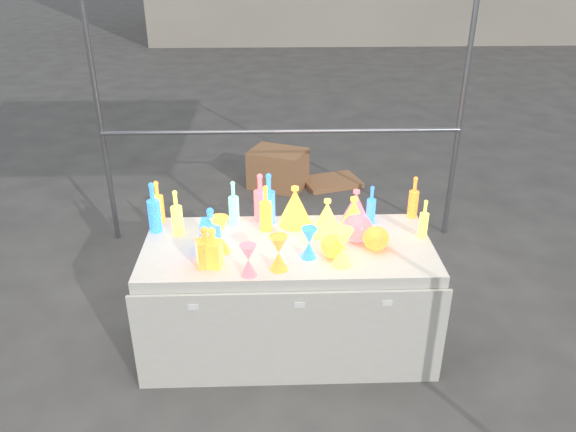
{
  "coord_description": "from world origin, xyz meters",
  "views": [
    {
      "loc": [
        -0.1,
        -3.03,
        2.48
      ],
      "look_at": [
        0.0,
        0.0,
        0.95
      ],
      "focal_mm": 35.0,
      "sensor_mm": 36.0,
      "label": 1
    }
  ],
  "objects_px": {
    "bottle_0": "(158,201)",
    "lampshade_0": "(295,206)",
    "display_table": "(288,296)",
    "cardboard_box_closed": "(278,169)",
    "globe_0": "(333,247)",
    "hourglass_0": "(279,253)",
    "decanter_0": "(213,247)"
  },
  "relations": [
    {
      "from": "bottle_0",
      "to": "globe_0",
      "type": "height_order",
      "value": "bottle_0"
    },
    {
      "from": "cardboard_box_closed",
      "to": "bottle_0",
      "type": "relative_size",
      "value": 1.95
    },
    {
      "from": "bottle_0",
      "to": "lampshade_0",
      "type": "xyz_separation_m",
      "value": [
        0.91,
        -0.07,
        -0.01
      ]
    },
    {
      "from": "hourglass_0",
      "to": "globe_0",
      "type": "bearing_deg",
      "value": 21.85
    },
    {
      "from": "decanter_0",
      "to": "bottle_0",
      "type": "bearing_deg",
      "value": 134.98
    },
    {
      "from": "cardboard_box_closed",
      "to": "globe_0",
      "type": "distance_m",
      "value": 2.84
    },
    {
      "from": "display_table",
      "to": "cardboard_box_closed",
      "type": "xyz_separation_m",
      "value": [
        -0.02,
        2.62,
        -0.17
      ]
    },
    {
      "from": "decanter_0",
      "to": "hourglass_0",
      "type": "height_order",
      "value": "decanter_0"
    },
    {
      "from": "display_table",
      "to": "globe_0",
      "type": "xyz_separation_m",
      "value": [
        0.26,
        -0.14,
        0.44
      ]
    },
    {
      "from": "bottle_0",
      "to": "cardboard_box_closed",
      "type": "bearing_deg",
      "value": 69.83
    },
    {
      "from": "display_table",
      "to": "globe_0",
      "type": "bearing_deg",
      "value": -28.32
    },
    {
      "from": "cardboard_box_closed",
      "to": "bottle_0",
      "type": "height_order",
      "value": "bottle_0"
    },
    {
      "from": "bottle_0",
      "to": "lampshade_0",
      "type": "relative_size",
      "value": 1.09
    },
    {
      "from": "display_table",
      "to": "decanter_0",
      "type": "relative_size",
      "value": 7.36
    },
    {
      "from": "bottle_0",
      "to": "hourglass_0",
      "type": "distance_m",
      "value": 1.01
    },
    {
      "from": "decanter_0",
      "to": "hourglass_0",
      "type": "bearing_deg",
      "value": 2.73
    },
    {
      "from": "bottle_0",
      "to": "display_table",
      "type": "bearing_deg",
      "value": -22.92
    },
    {
      "from": "decanter_0",
      "to": "globe_0",
      "type": "relative_size",
      "value": 1.62
    },
    {
      "from": "lampshade_0",
      "to": "cardboard_box_closed",
      "type": "bearing_deg",
      "value": 78.56
    },
    {
      "from": "globe_0",
      "to": "display_table",
      "type": "bearing_deg",
      "value": 151.68
    },
    {
      "from": "decanter_0",
      "to": "lampshade_0",
      "type": "relative_size",
      "value": 0.93
    },
    {
      "from": "display_table",
      "to": "lampshade_0",
      "type": "relative_size",
      "value": 6.88
    },
    {
      "from": "display_table",
      "to": "decanter_0",
      "type": "height_order",
      "value": "decanter_0"
    },
    {
      "from": "globe_0",
      "to": "hourglass_0",
      "type": "bearing_deg",
      "value": -158.15
    },
    {
      "from": "decanter_0",
      "to": "lampshade_0",
      "type": "bearing_deg",
      "value": 55.9
    },
    {
      "from": "bottle_0",
      "to": "decanter_0",
      "type": "height_order",
      "value": "bottle_0"
    },
    {
      "from": "hourglass_0",
      "to": "globe_0",
      "type": "distance_m",
      "value": 0.35
    },
    {
      "from": "display_table",
      "to": "cardboard_box_closed",
      "type": "relative_size",
      "value": 3.22
    },
    {
      "from": "decanter_0",
      "to": "globe_0",
      "type": "distance_m",
      "value": 0.71
    },
    {
      "from": "bottle_0",
      "to": "decanter_0",
      "type": "bearing_deg",
      "value": -54.89
    },
    {
      "from": "lampshade_0",
      "to": "bottle_0",
      "type": "bearing_deg",
      "value": 162.28
    },
    {
      "from": "decanter_0",
      "to": "hourglass_0",
      "type": "xyz_separation_m",
      "value": [
        0.38,
        -0.05,
        -0.02
      ]
    }
  ]
}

